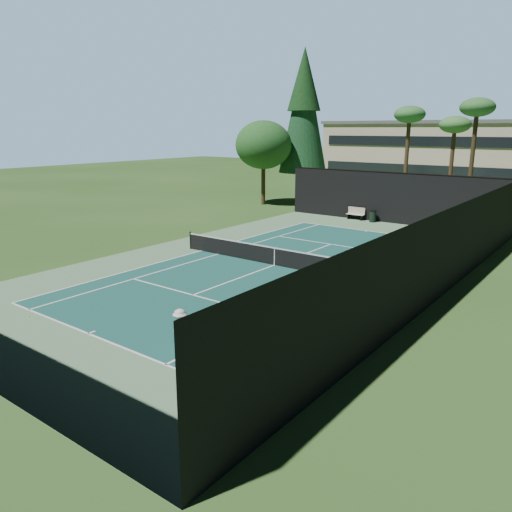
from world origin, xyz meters
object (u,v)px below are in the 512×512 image
(tennis_ball_c, at_px, (323,257))
(park_bench, at_px, (356,213))
(tennis_net, at_px, (274,256))
(tennis_ball_d, at_px, (238,235))
(player, at_px, (181,329))
(tennis_ball_a, at_px, (29,316))
(tennis_ball_b, at_px, (272,251))
(trash_bin, at_px, (373,216))

(tennis_ball_c, bearing_deg, park_bench, 108.04)
(tennis_net, distance_m, tennis_ball_d, 8.09)
(player, xyz_separation_m, tennis_ball_a, (-7.01, -1.58, -0.69))
(tennis_ball_b, height_order, tennis_ball_c, tennis_ball_b)
(player, distance_m, tennis_ball_c, 14.18)
(tennis_net, bearing_deg, tennis_ball_a, -105.29)
(tennis_ball_a, relative_size, tennis_ball_c, 1.02)
(player, relative_size, trash_bin, 1.53)
(tennis_ball_a, height_order, trash_bin, trash_bin)
(trash_bin, bearing_deg, tennis_ball_a, -94.40)
(trash_bin, bearing_deg, tennis_net, -85.48)
(tennis_net, xyz_separation_m, tennis_ball_c, (1.25, 3.23, -0.53))
(tennis_net, distance_m, park_bench, 15.97)
(tennis_ball_b, relative_size, tennis_ball_c, 1.16)
(trash_bin, bearing_deg, tennis_ball_b, -93.29)
(tennis_ball_c, xyz_separation_m, park_bench, (-4.07, 12.49, 0.52))
(tennis_ball_a, distance_m, tennis_ball_c, 16.20)
(tennis_ball_c, bearing_deg, trash_bin, 101.41)
(tennis_ball_c, relative_size, trash_bin, 0.07)
(tennis_net, xyz_separation_m, park_bench, (-2.82, 15.72, -0.01))
(tennis_ball_b, distance_m, tennis_ball_d, 5.05)
(player, distance_m, tennis_ball_d, 18.56)
(tennis_ball_b, bearing_deg, tennis_ball_a, -95.36)
(player, relative_size, tennis_ball_d, 20.80)
(tennis_ball_c, height_order, trash_bin, trash_bin)
(player, relative_size, park_bench, 0.96)
(player, distance_m, tennis_ball_a, 7.22)
(player, distance_m, park_bench, 27.23)
(tennis_ball_a, bearing_deg, tennis_net, 74.71)
(tennis_ball_b, bearing_deg, tennis_ball_c, 11.95)
(tennis_ball_a, xyz_separation_m, tennis_ball_b, (1.39, 14.85, 0.00))
(tennis_ball_b, xyz_separation_m, tennis_ball_c, (3.22, 0.68, -0.00))
(tennis_net, relative_size, trash_bin, 13.65)
(player, bearing_deg, trash_bin, 118.82)
(tennis_net, distance_m, trash_bin, 15.53)
(tennis_ball_c, distance_m, park_bench, 13.15)
(tennis_net, distance_m, player, 11.33)
(tennis_ball_a, distance_m, tennis_ball_b, 14.91)
(player, relative_size, tennis_ball_a, 22.87)
(tennis_ball_b, bearing_deg, trash_bin, 86.71)
(tennis_net, xyz_separation_m, tennis_ball_b, (-1.97, 2.55, -0.52))
(tennis_net, height_order, tennis_ball_b, tennis_net)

